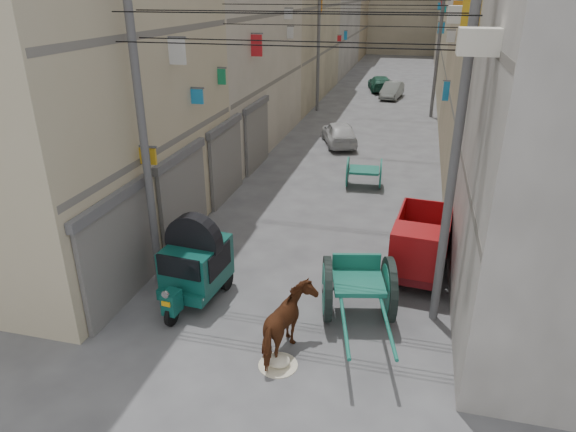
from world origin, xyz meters
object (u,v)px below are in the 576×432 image
(horse, at_px, (288,325))
(distant_car_grey, at_px, (392,90))
(auto_rickshaw, at_px, (195,262))
(feed_sack, at_px, (278,360))
(mini_truck, at_px, (419,250))
(tonga_cart, at_px, (358,288))
(distant_car_white, at_px, (339,133))
(distant_car_green, at_px, (380,83))
(second_cart, at_px, (364,172))

(horse, distance_m, distant_car_grey, 29.60)
(auto_rickshaw, height_order, feed_sack, auto_rickshaw)
(mini_truck, xyz_separation_m, distant_car_grey, (-2.32, 25.62, -0.28))
(feed_sack, bearing_deg, auto_rickshaw, 142.64)
(tonga_cart, height_order, distant_car_white, tonga_cart)
(auto_rickshaw, distance_m, distant_car_green, 30.89)
(second_cart, bearing_deg, distant_car_green, 89.13)
(second_cart, relative_size, horse, 0.82)
(distant_car_white, bearing_deg, horse, 76.52)
(distant_car_grey, bearing_deg, tonga_cart, -79.98)
(auto_rickshaw, xyz_separation_m, second_cart, (3.19, 9.06, -0.38))
(mini_truck, relative_size, feed_sack, 6.18)
(auto_rickshaw, height_order, distant_car_green, auto_rickshaw)
(horse, distance_m, distant_car_white, 16.58)
(second_cart, bearing_deg, horse, -96.21)
(second_cart, height_order, horse, horse)
(tonga_cart, distance_m, distant_car_white, 15.07)
(tonga_cart, relative_size, distant_car_green, 0.93)
(mini_truck, relative_size, distant_car_white, 0.90)
(auto_rickshaw, relative_size, distant_car_white, 0.71)
(mini_truck, bearing_deg, distant_car_white, 113.38)
(distant_car_white, distance_m, distant_car_grey, 13.21)
(feed_sack, distance_m, distant_car_grey, 30.05)
(horse, height_order, distant_car_green, horse)
(tonga_cart, distance_m, second_cart, 9.01)
(second_cart, bearing_deg, feed_sack, -96.69)
(tonga_cart, relative_size, distant_car_white, 1.03)
(mini_truck, distance_m, distant_car_white, 13.20)
(mini_truck, xyz_separation_m, second_cart, (-2.22, 6.69, -0.19))
(tonga_cart, bearing_deg, distant_car_green, 80.85)
(auto_rickshaw, height_order, second_cart, auto_rickshaw)
(auto_rickshaw, bearing_deg, horse, -25.15)
(feed_sack, xyz_separation_m, horse, (0.11, 0.44, 0.61))
(horse, bearing_deg, auto_rickshaw, -22.62)
(feed_sack, relative_size, distant_car_green, 0.13)
(distant_car_grey, bearing_deg, distant_car_white, -89.81)
(auto_rickshaw, bearing_deg, distant_car_white, 89.81)
(mini_truck, distance_m, distant_car_grey, 25.73)
(mini_truck, height_order, feed_sack, mini_truck)
(mini_truck, height_order, second_cart, mini_truck)
(auto_rickshaw, xyz_separation_m, mini_truck, (5.42, 2.37, -0.19))
(tonga_cart, bearing_deg, horse, -139.64)
(tonga_cart, xyz_separation_m, horse, (-1.26, -1.70, -0.07))
(feed_sack, bearing_deg, distant_car_white, 94.70)
(second_cart, height_order, distant_car_grey, second_cart)
(second_cart, xyz_separation_m, horse, (-0.41, -10.66, 0.10))
(auto_rickshaw, height_order, tonga_cart, auto_rickshaw)
(feed_sack, height_order, distant_car_green, distant_car_green)
(tonga_cart, relative_size, horse, 2.08)
(distant_car_white, relative_size, distant_car_green, 0.90)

